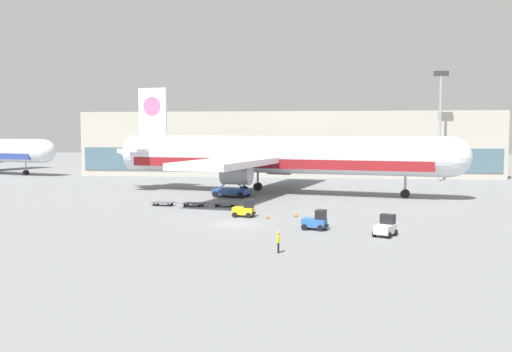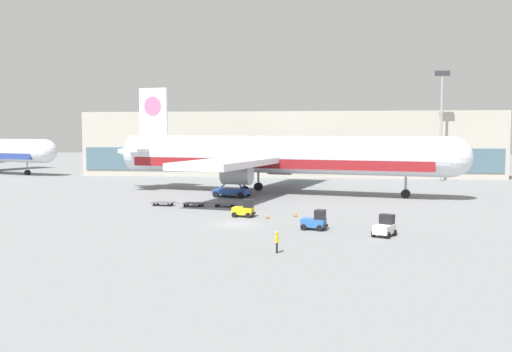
% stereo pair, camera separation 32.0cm
% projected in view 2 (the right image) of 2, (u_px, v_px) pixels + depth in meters
% --- Properties ---
extents(ground_plane, '(400.00, 400.00, 0.00)m').
position_uv_depth(ground_plane, '(235.00, 224.00, 59.38)').
color(ground_plane, slate).
extents(terminal_building, '(90.00, 18.20, 14.00)m').
position_uv_depth(terminal_building, '(289.00, 144.00, 128.65)').
color(terminal_building, '#BCB7A8').
rests_on(terminal_building, ground_plane).
extents(light_mast, '(2.80, 0.50, 21.47)m').
position_uv_depth(light_mast, '(441.00, 117.00, 110.93)').
color(light_mast, '#9EA0A5').
rests_on(light_mast, ground_plane).
extents(airplane_main, '(57.26, 48.58, 17.00)m').
position_uv_depth(airplane_main, '(272.00, 156.00, 89.34)').
color(airplane_main, silver).
rests_on(airplane_main, ground_plane).
extents(scissor_lift_loader, '(5.74, 4.34, 4.93)m').
position_uv_depth(scissor_lift_loader, '(232.00, 184.00, 84.47)').
color(scissor_lift_loader, '#284C99').
rests_on(scissor_lift_loader, ground_plane).
extents(baggage_tug_foreground, '(2.60, 1.90, 2.00)m').
position_uv_depth(baggage_tug_foreground, '(244.00, 209.00, 64.42)').
color(baggage_tug_foreground, yellow).
rests_on(baggage_tug_foreground, ground_plane).
extents(baggage_tug_mid, '(2.45, 2.81, 2.00)m').
position_uv_depth(baggage_tug_mid, '(385.00, 227.00, 52.38)').
color(baggage_tug_mid, silver).
rests_on(baggage_tug_mid, ground_plane).
extents(baggage_tug_far, '(2.71, 2.13, 2.00)m').
position_uv_depth(baggage_tug_far, '(315.00, 221.00, 55.88)').
color(baggage_tug_far, '#2D66B7').
rests_on(baggage_tug_far, ground_plane).
extents(baggage_dolly_lead, '(3.75, 1.71, 0.48)m').
position_uv_depth(baggage_dolly_lead, '(163.00, 203.00, 74.36)').
color(baggage_dolly_lead, '#56565B').
rests_on(baggage_dolly_lead, ground_plane).
extents(baggage_dolly_second, '(3.75, 1.71, 0.48)m').
position_uv_depth(baggage_dolly_second, '(194.00, 203.00, 73.66)').
color(baggage_dolly_second, '#56565B').
rests_on(baggage_dolly_second, ground_plane).
extents(baggage_dolly_third, '(3.75, 1.71, 0.48)m').
position_uv_depth(baggage_dolly_third, '(225.00, 204.00, 73.29)').
color(baggage_dolly_third, '#56565B').
rests_on(baggage_dolly_third, ground_plane).
extents(ground_crew_near, '(0.23, 0.57, 1.74)m').
position_uv_depth(ground_crew_near, '(277.00, 240.00, 45.13)').
color(ground_crew_near, black).
rests_on(ground_crew_near, ground_plane).
extents(traffic_cone_near, '(0.40, 0.40, 0.75)m').
position_uv_depth(traffic_cone_near, '(296.00, 213.00, 64.71)').
color(traffic_cone_near, black).
rests_on(traffic_cone_near, ground_plane).
extents(traffic_cone_far, '(0.40, 0.40, 0.68)m').
position_uv_depth(traffic_cone_far, '(268.00, 216.00, 63.23)').
color(traffic_cone_far, black).
rests_on(traffic_cone_far, ground_plane).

